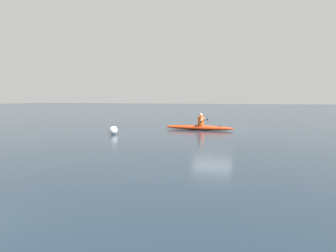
% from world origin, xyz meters
% --- Properties ---
extents(ground_plane, '(160.00, 160.00, 0.00)m').
position_xyz_m(ground_plane, '(0.00, 0.00, 0.00)').
color(ground_plane, '#1E2D3D').
extents(kayak, '(4.41, 0.83, 0.30)m').
position_xyz_m(kayak, '(0.76, 0.78, 0.15)').
color(kayak, red).
rests_on(kayak, ground).
extents(kayaker, '(0.47, 2.33, 0.76)m').
position_xyz_m(kayaker, '(0.61, 0.79, 0.61)').
color(kayaker, '#E04C14').
rests_on(kayaker, kayak).
extents(mooring_buoy_white_far, '(0.46, 0.46, 0.50)m').
position_xyz_m(mooring_buoy_white_far, '(4.88, 4.37, 0.23)').
color(mooring_buoy_white_far, silver).
rests_on(mooring_buoy_white_far, ground).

